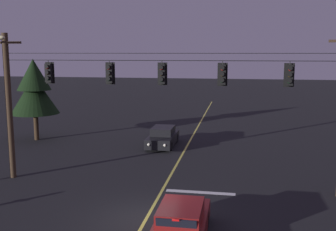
% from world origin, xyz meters
% --- Properties ---
extents(ground_plane, '(180.00, 180.00, 0.00)m').
position_xyz_m(ground_plane, '(0.00, 0.00, 0.00)').
color(ground_plane, black).
extents(lane_centre_stripe, '(0.14, 60.00, 0.01)m').
position_xyz_m(lane_centre_stripe, '(0.00, 10.25, 0.00)').
color(lane_centre_stripe, '#D1C64C').
rests_on(lane_centre_stripe, ground).
extents(stop_bar_paint, '(3.40, 0.36, 0.01)m').
position_xyz_m(stop_bar_paint, '(1.90, 3.65, 0.00)').
color(stop_bar_paint, silver).
rests_on(stop_bar_paint, ground).
extents(signal_span_assembly, '(18.73, 0.32, 7.79)m').
position_xyz_m(signal_span_assembly, '(0.00, 4.25, 4.05)').
color(signal_span_assembly, '#38281C').
rests_on(signal_span_assembly, ground).
extents(traffic_light_leftmost, '(0.48, 0.41, 1.22)m').
position_xyz_m(traffic_light_leftmost, '(-6.10, 4.23, 5.74)').
color(traffic_light_leftmost, black).
extents(traffic_light_left_inner, '(0.48, 0.41, 1.22)m').
position_xyz_m(traffic_light_left_inner, '(-2.82, 4.23, 5.74)').
color(traffic_light_left_inner, black).
extents(traffic_light_centre, '(0.48, 0.41, 1.22)m').
position_xyz_m(traffic_light_centre, '(-0.13, 4.23, 5.74)').
color(traffic_light_centre, black).
extents(traffic_light_right_inner, '(0.48, 0.41, 1.22)m').
position_xyz_m(traffic_light_right_inner, '(2.82, 4.23, 5.74)').
color(traffic_light_right_inner, black).
extents(traffic_light_rightmost, '(0.48, 0.41, 1.22)m').
position_xyz_m(traffic_light_rightmost, '(5.92, 4.23, 5.74)').
color(traffic_light_rightmost, black).
extents(car_waiting_near_lane, '(1.80, 4.33, 1.39)m').
position_xyz_m(car_waiting_near_lane, '(1.69, -1.56, 0.65)').
color(car_waiting_near_lane, maroon).
rests_on(car_waiting_near_lane, ground).
extents(car_oncoming_lead, '(1.80, 4.42, 1.39)m').
position_xyz_m(car_oncoming_lead, '(-1.77, 13.02, 0.65)').
color(car_oncoming_lead, black).
rests_on(car_oncoming_lead, ground).
extents(tree_verge_near, '(3.68, 3.68, 6.32)m').
position_xyz_m(tree_verge_near, '(-11.90, 13.27, 3.99)').
color(tree_verge_near, '#332316').
rests_on(tree_verge_near, ground).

